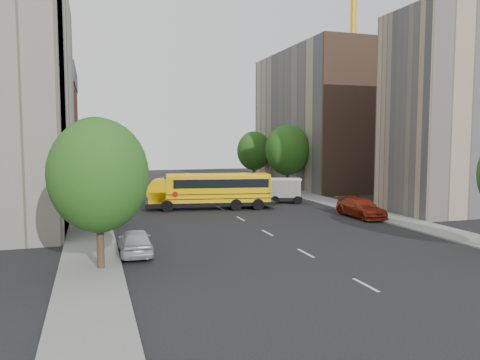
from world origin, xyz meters
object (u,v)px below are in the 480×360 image
street_tree_1 (96,160)px  safari_truck (274,190)px  street_tree_5 (254,151)px  street_tree_2 (94,154)px  school_bus (209,189)px  parked_car_1 (121,201)px  parked_car_3 (361,208)px  tower_crane (366,23)px  parked_car_0 (135,242)px  parked_car_5 (239,179)px  street_tree_4 (287,150)px  street_tree_0 (99,175)px

street_tree_1 → safari_truck: 20.09m
safari_truck → street_tree_1: bearing=-130.5°
street_tree_5 → safari_truck: 20.90m
street_tree_1 → street_tree_2: 18.00m
street_tree_1 → school_bus: bearing=38.5°
parked_car_1 → parked_car_3: parked_car_3 is taller
tower_crane → parked_car_0: tower_crane is taller
safari_truck → parked_car_5: safari_truck is taller
street_tree_2 → street_tree_4: (22.00, 0.00, 0.25)m
tower_crane → safari_truck: (-24.22, -22.02, -23.18)m
street_tree_5 → parked_car_1: 28.18m
street_tree_4 → safari_truck: street_tree_4 is taller
school_bus → parked_car_5: school_bus is taller
street_tree_2 → school_bus: street_tree_2 is taller
tower_crane → street_tree_1: 55.74m
street_tree_4 → parked_car_1: street_tree_4 is taller
street_tree_0 → safari_truck: street_tree_0 is taller
street_tree_1 → parked_car_1: street_tree_1 is taller
street_tree_0 → safari_truck: (17.04, 19.98, -3.35)m
parked_car_0 → school_bus: bearing=-116.6°
street_tree_0 → school_bus: street_tree_0 is taller
street_tree_1 → school_bus: 13.02m
parked_car_3 → school_bus: bearing=141.3°
street_tree_4 → street_tree_5: (-0.00, 12.00, -0.37)m
school_bus → street_tree_4: bearing=49.8°
street_tree_0 → safari_truck: 26.48m
parked_car_1 → tower_crane: bearing=-145.4°
tower_crane → street_tree_0: bearing=-134.5°
parked_car_0 → tower_crane: bearing=-133.9°
parked_car_1 → street_tree_0: bearing=89.5°
parked_car_3 → safari_truck: bearing=107.8°
tower_crane → parked_car_3: tower_crane is taller
street_tree_5 → parked_car_5: 4.58m
tower_crane → parked_car_3: bearing=-122.6°
street_tree_4 → tower_crane: bearing=36.0°
street_tree_4 → safari_truck: 10.16m
safari_truck → parked_car_3: safari_truck is taller
street_tree_2 → safari_truck: 19.16m
parked_car_1 → parked_car_3: (18.40, -10.71, 0.08)m
tower_crane → street_tree_2: tower_crane is taller
street_tree_5 → parked_car_3: bearing=-92.6°
tower_crane → parked_car_5: size_ratio=8.35×
school_bus → street_tree_5: bearing=71.2°
tower_crane → parked_car_3: (-20.65, -32.35, -23.70)m
street_tree_2 → safari_truck: (17.04, -8.02, -3.53)m
street_tree_1 → safari_truck: (17.04, 9.98, -3.66)m
street_tree_2 → street_tree_4: size_ratio=0.95×
street_tree_1 → parked_car_3: bearing=-1.0°
parked_car_0 → parked_car_3: bearing=-158.2°
street_tree_0 → street_tree_4: bearing=51.8°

